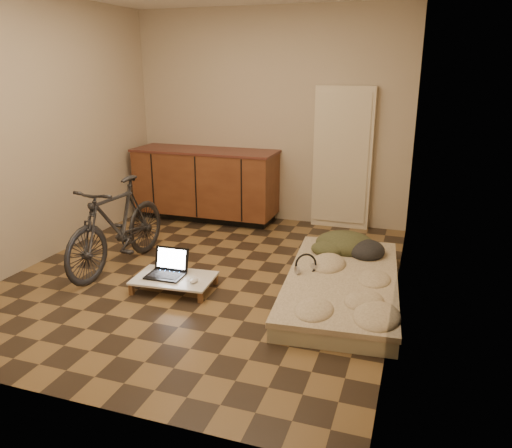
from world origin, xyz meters
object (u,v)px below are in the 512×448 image
(futon, at_px, (342,284))
(lap_desk, at_px, (174,279))
(bicycle, at_px, (117,221))
(laptop, at_px, (168,269))

(futon, distance_m, lap_desk, 1.49)
(bicycle, height_order, futon, bicycle)
(futon, bearing_deg, lap_desk, -169.60)
(futon, xyz_separation_m, laptop, (-1.51, -0.36, 0.08))
(lap_desk, relative_size, laptop, 2.19)
(bicycle, bearing_deg, futon, 7.18)
(lap_desk, bearing_deg, futon, 11.07)
(futon, bearing_deg, laptop, -171.73)
(bicycle, distance_m, laptop, 0.78)
(bicycle, relative_size, futon, 0.74)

